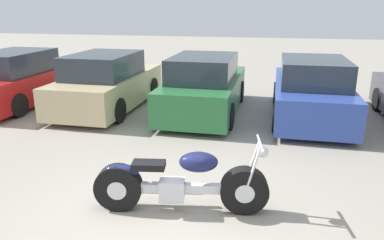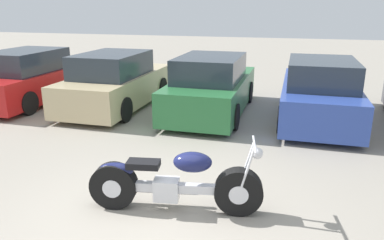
# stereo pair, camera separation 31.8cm
# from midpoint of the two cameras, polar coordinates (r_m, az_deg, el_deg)

# --- Properties ---
(ground_plane) EXTENTS (60.00, 60.00, 0.00)m
(ground_plane) POSITION_cam_midpoint_polar(r_m,az_deg,el_deg) (5.07, -4.85, -15.36)
(ground_plane) COLOR gray
(motorcycle) EXTENTS (2.37, 0.77, 1.02)m
(motorcycle) POSITION_cam_midpoint_polar(r_m,az_deg,el_deg) (5.14, -1.09, -9.56)
(motorcycle) COLOR black
(motorcycle) RESTS_ON ground_plane
(parked_car_red) EXTENTS (1.79, 4.22, 1.51)m
(parked_car_red) POSITION_cam_midpoint_polar(r_m,az_deg,el_deg) (11.83, -22.55, 5.89)
(parked_car_red) COLOR red
(parked_car_red) RESTS_ON ground_plane
(parked_car_champagne) EXTENTS (1.79, 4.22, 1.51)m
(parked_car_champagne) POSITION_cam_midpoint_polar(r_m,az_deg,el_deg) (10.49, -10.62, 5.63)
(parked_car_champagne) COLOR #C6B284
(parked_car_champagne) RESTS_ON ground_plane
(parked_car_green) EXTENTS (1.79, 4.22, 1.51)m
(parked_car_green) POSITION_cam_midpoint_polar(r_m,az_deg,el_deg) (9.74, 3.94, 5.00)
(parked_car_green) COLOR #286B38
(parked_car_green) RESTS_ON ground_plane
(parked_car_blue) EXTENTS (1.79, 4.22, 1.51)m
(parked_car_blue) POSITION_cam_midpoint_polar(r_m,az_deg,el_deg) (9.63, 19.73, 3.90)
(parked_car_blue) COLOR #2D479E
(parked_car_blue) RESTS_ON ground_plane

